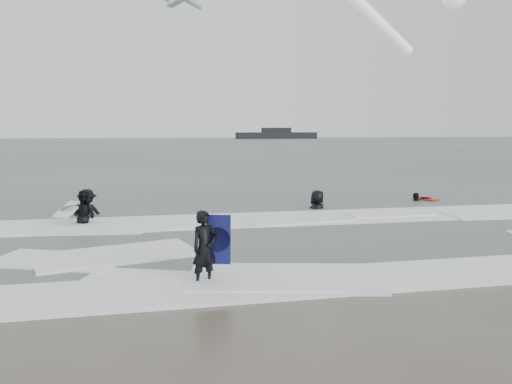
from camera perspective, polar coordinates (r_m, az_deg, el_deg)
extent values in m
plane|color=brown|center=(10.48, 5.31, -9.37)|extent=(320.00, 320.00, 0.00)
plane|color=#47544C|center=(89.72, -9.25, 5.24)|extent=(320.00, 320.00, 0.00)
imported|color=black|center=(9.85, -5.84, -10.48)|extent=(0.64, 0.55, 1.47)
imported|color=black|center=(16.57, -19.03, -3.57)|extent=(1.00, 0.94, 1.64)
imported|color=black|center=(18.08, -18.69, -2.68)|extent=(1.31, 0.98, 1.80)
imported|color=black|center=(21.56, 17.84, -1.10)|extent=(0.98, 0.65, 1.54)
imported|color=black|center=(18.77, 7.03, -2.00)|extent=(1.07, 1.07, 1.88)
cube|color=white|center=(9.92, 6.30, -10.14)|extent=(30.03, 2.32, 0.07)
cube|color=white|center=(16.16, -0.68, -3.28)|extent=(30.00, 2.60, 0.09)
cube|color=black|center=(154.17, 2.34, 6.47)|extent=(24.81, 4.43, 1.95)
cube|color=black|center=(154.16, 2.35, 7.10)|extent=(8.86, 2.66, 1.42)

